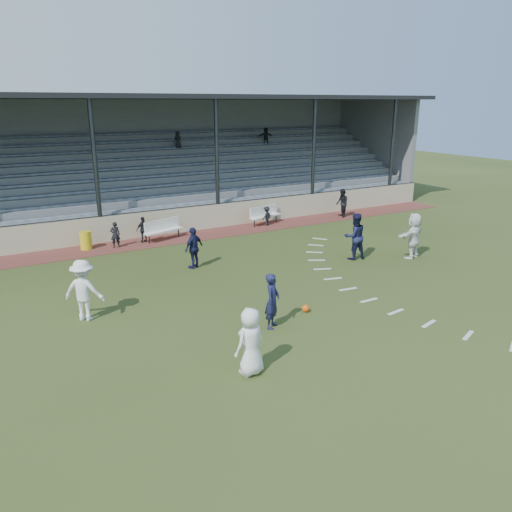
{
  "coord_description": "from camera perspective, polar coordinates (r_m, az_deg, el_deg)",
  "views": [
    {
      "loc": [
        -7.97,
        -11.34,
        6.24
      ],
      "look_at": [
        0.0,
        2.5,
        1.3
      ],
      "focal_mm": 35.0,
      "sensor_mm": 36.0,
      "label": 1
    }
  ],
  "objects": [
    {
      "name": "player_navy_lead",
      "position": [
        14.28,
        1.88,
        -5.15
      ],
      "size": [
        0.71,
        0.68,
        1.63
      ],
      "primitive_type": "imported",
      "rotation": [
        0.0,
        0.0,
        0.71
      ],
      "color": "#16183C",
      "rests_on": "ground"
    },
    {
      "name": "penalty_arc",
      "position": [
        17.71,
        15.83,
        -4.11
      ],
      "size": [
        3.89,
        14.63,
        0.01
      ],
      "color": "silver",
      "rests_on": "ground"
    },
    {
      "name": "player_white_back",
      "position": [
        21.66,
        17.56,
        2.24
      ],
      "size": [
        1.85,
        1.04,
        1.91
      ],
      "primitive_type": "imported",
      "rotation": [
        0.0,
        0.0,
        3.43
      ],
      "color": "white",
      "rests_on": "ground"
    },
    {
      "name": "retaining_wall",
      "position": [
        24.88,
        -10.48,
        3.8
      ],
      "size": [
        34.0,
        0.18,
        1.2
      ],
      "primitive_type": "cube",
      "color": "#BEB392",
      "rests_on": "ground"
    },
    {
      "name": "bench_right",
      "position": [
        26.57,
        0.96,
        4.89
      ],
      "size": [
        2.03,
        0.98,
        0.95
      ],
      "rotation": [
        0.0,
        0.0,
        0.27
      ],
      "color": "white",
      "rests_on": "cinder_track"
    },
    {
      "name": "sub_left_far",
      "position": [
        23.57,
        -12.73,
        2.96
      ],
      "size": [
        0.73,
        0.37,
        1.2
      ],
      "primitive_type": "imported",
      "rotation": [
        0.0,
        0.0,
        3.26
      ],
      "color": "black",
      "rests_on": "cinder_track"
    },
    {
      "name": "official",
      "position": [
        28.56,
        9.81,
        5.99
      ],
      "size": [
        0.82,
        0.93,
        1.59
      ],
      "primitive_type": "imported",
      "rotation": [
        0.0,
        0.0,
        4.38
      ],
      "color": "black",
      "rests_on": "cinder_track"
    },
    {
      "name": "grandstand",
      "position": [
        29.01,
        -13.85,
        8.69
      ],
      "size": [
        34.6,
        9.0,
        6.61
      ],
      "color": "slate",
      "rests_on": "ground"
    },
    {
      "name": "trash_bin",
      "position": [
        23.21,
        -18.88,
        1.71
      ],
      "size": [
        0.5,
        0.5,
        0.79
      ],
      "primitive_type": "cylinder",
      "color": "gold",
      "rests_on": "cinder_track"
    },
    {
      "name": "football",
      "position": [
        15.62,
        5.7,
        -5.98
      ],
      "size": [
        0.23,
        0.23,
        0.23
      ],
      "primitive_type": "sphere",
      "color": "#E4520D",
      "rests_on": "ground"
    },
    {
      "name": "player_white_lead",
      "position": [
        11.92,
        -0.62,
        -9.75
      ],
      "size": [
        0.92,
        0.71,
        1.68
      ],
      "primitive_type": "imported",
      "rotation": [
        0.0,
        0.0,
        3.38
      ],
      "color": "white",
      "rests_on": "ground"
    },
    {
      "name": "player_navy_wing",
      "position": [
        19.53,
        -7.11,
        0.94
      ],
      "size": [
        1.04,
        0.79,
        1.64
      ],
      "primitive_type": "imported",
      "rotation": [
        0.0,
        0.0,
        3.61
      ],
      "color": "#16183C",
      "rests_on": "ground"
    },
    {
      "name": "sub_left_near",
      "position": [
        23.02,
        -15.79,
        2.36
      ],
      "size": [
        0.46,
        0.33,
        1.17
      ],
      "primitive_type": "imported",
      "rotation": [
        0.0,
        0.0,
        3.02
      ],
      "color": "black",
      "rests_on": "cinder_track"
    },
    {
      "name": "sub_right",
      "position": [
        26.22,
        1.23,
        4.59
      ],
      "size": [
        0.74,
        0.59,
        1.01
      ],
      "primitive_type": "imported",
      "rotation": [
        0.0,
        0.0,
        3.52
      ],
      "color": "black",
      "rests_on": "cinder_track"
    },
    {
      "name": "cinder_track",
      "position": [
        24.07,
        -9.56,
        1.94
      ],
      "size": [
        34.0,
        2.0,
        0.02
      ],
      "primitive_type": "cube",
      "color": "#5D2A25",
      "rests_on": "ground"
    },
    {
      "name": "bench_left",
      "position": [
        23.91,
        -10.6,
        3.21
      ],
      "size": [
        2.03,
        1.04,
        0.95
      ],
      "rotation": [
        0.0,
        0.0,
        0.3
      ],
      "color": "white",
      "rests_on": "cinder_track"
    },
    {
      "name": "ground",
      "position": [
        15.2,
        4.75,
        -7.11
      ],
      "size": [
        90.0,
        90.0,
        0.0
      ],
      "primitive_type": "plane",
      "color": "#313E19",
      "rests_on": "ground"
    },
    {
      "name": "player_navy_mid",
      "position": [
        20.88,
        11.21,
        2.22
      ],
      "size": [
        1.05,
        0.89,
        1.93
      ],
      "primitive_type": "imported",
      "rotation": [
        0.0,
        0.0,
        2.96
      ],
      "color": "#16183C",
      "rests_on": "ground"
    },
    {
      "name": "player_white_wing",
      "position": [
        15.58,
        -19.09,
        -3.72
      ],
      "size": [
        1.37,
        1.28,
        1.86
      ],
      "primitive_type": "imported",
      "rotation": [
        0.0,
        0.0,
        2.48
      ],
      "color": "white",
      "rests_on": "ground"
    }
  ]
}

